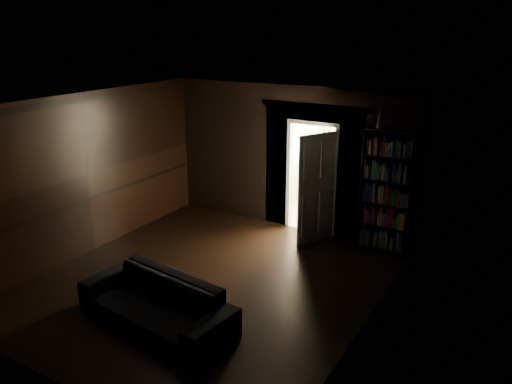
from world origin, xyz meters
TOP-DOWN VIEW (x-y plane):
  - ground at (0.00, 0.00)m, footprint 5.50×5.50m
  - room_walls at (-0.01, 1.07)m, footprint 5.02×5.61m
  - kitchen_alcove at (0.50, 3.87)m, footprint 2.20×1.80m
  - sofa at (0.09, -1.28)m, footprint 2.36×1.24m
  - bookshelf at (2.00, 2.59)m, footprint 0.93×0.44m
  - refrigerator at (0.53, 4.03)m, footprint 0.76×0.70m
  - door at (0.79, 2.35)m, footprint 0.41×0.79m
  - figurine at (1.76, 2.62)m, footprint 0.13×0.13m
  - bottles at (0.45, 3.96)m, footprint 0.66×0.35m

SIDE VIEW (x-z plane):
  - ground at x=0.00m, z-range 0.00..0.00m
  - sofa at x=0.09m, z-range 0.00..0.87m
  - refrigerator at x=0.53m, z-range 0.00..1.65m
  - door at x=0.79m, z-range 0.00..2.05m
  - bookshelf at x=2.00m, z-range 0.00..2.20m
  - kitchen_alcove at x=0.50m, z-range -0.09..2.51m
  - room_walls at x=-0.01m, z-range 0.26..3.10m
  - bottles at x=0.45m, z-range 1.65..1.93m
  - figurine at x=1.76m, z-range 2.20..2.50m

